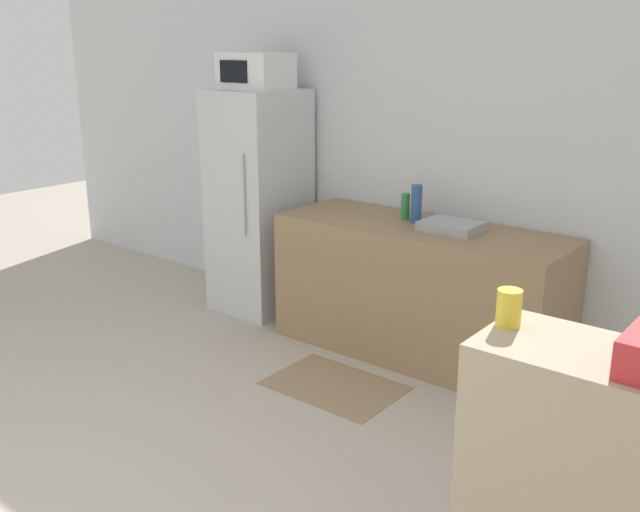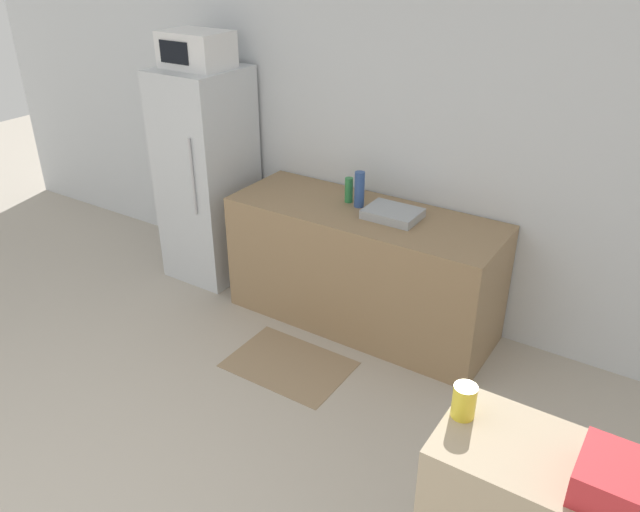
{
  "view_description": "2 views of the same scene",
  "coord_description": "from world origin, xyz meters",
  "px_view_note": "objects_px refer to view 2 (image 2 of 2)",
  "views": [
    {
      "loc": [
        2.54,
        -0.96,
        2.02
      ],
      "look_at": [
        0.25,
        1.93,
        0.92
      ],
      "focal_mm": 40.0,
      "sensor_mm": 36.0,
      "label": 1
    },
    {
      "loc": [
        2.16,
        -0.52,
        2.61
      ],
      "look_at": [
        0.59,
        1.9,
        1.09
      ],
      "focal_mm": 35.0,
      "sensor_mm": 36.0,
      "label": 2
    }
  ],
  "objects_px": {
    "microwave": "(196,49)",
    "bottle_short": "(349,190)",
    "refrigerator": "(208,176)",
    "basket": "(629,486)",
    "bottle_tall": "(359,189)",
    "jar": "(464,401)"
  },
  "relations": [
    {
      "from": "basket",
      "to": "jar",
      "type": "bearing_deg",
      "value": 171.32
    },
    {
      "from": "refrigerator",
      "to": "basket",
      "type": "height_order",
      "value": "refrigerator"
    },
    {
      "from": "jar",
      "to": "bottle_tall",
      "type": "bearing_deg",
      "value": 128.03
    },
    {
      "from": "microwave",
      "to": "basket",
      "type": "distance_m",
      "value": 3.93
    },
    {
      "from": "jar",
      "to": "bottle_short",
      "type": "bearing_deg",
      "value": 129.44
    },
    {
      "from": "refrigerator",
      "to": "bottle_tall",
      "type": "bearing_deg",
      "value": 1.9
    },
    {
      "from": "bottle_tall",
      "to": "refrigerator",
      "type": "bearing_deg",
      "value": -178.1
    },
    {
      "from": "refrigerator",
      "to": "bottle_tall",
      "type": "distance_m",
      "value": 1.38
    },
    {
      "from": "bottle_tall",
      "to": "bottle_short",
      "type": "distance_m",
      "value": 0.11
    },
    {
      "from": "refrigerator",
      "to": "jar",
      "type": "distance_m",
      "value": 3.41
    },
    {
      "from": "microwave",
      "to": "basket",
      "type": "height_order",
      "value": "microwave"
    },
    {
      "from": "basket",
      "to": "jar",
      "type": "height_order",
      "value": "jar"
    },
    {
      "from": "bottle_tall",
      "to": "basket",
      "type": "relative_size",
      "value": 0.88
    },
    {
      "from": "bottle_tall",
      "to": "bottle_short",
      "type": "height_order",
      "value": "bottle_tall"
    },
    {
      "from": "microwave",
      "to": "bottle_short",
      "type": "xyz_separation_m",
      "value": [
        1.27,
        0.08,
        -0.85
      ]
    },
    {
      "from": "refrigerator",
      "to": "bottle_short",
      "type": "height_order",
      "value": "refrigerator"
    },
    {
      "from": "bottle_tall",
      "to": "basket",
      "type": "height_order",
      "value": "basket"
    },
    {
      "from": "refrigerator",
      "to": "bottle_short",
      "type": "distance_m",
      "value": 1.27
    },
    {
      "from": "refrigerator",
      "to": "bottle_short",
      "type": "xyz_separation_m",
      "value": [
        1.27,
        0.08,
        0.13
      ]
    },
    {
      "from": "refrigerator",
      "to": "basket",
      "type": "xyz_separation_m",
      "value": [
        3.37,
        -1.93,
        0.35
      ]
    },
    {
      "from": "refrigerator",
      "to": "microwave",
      "type": "bearing_deg",
      "value": -108.97
    },
    {
      "from": "bottle_short",
      "to": "jar",
      "type": "bearing_deg",
      "value": -50.56
    }
  ]
}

